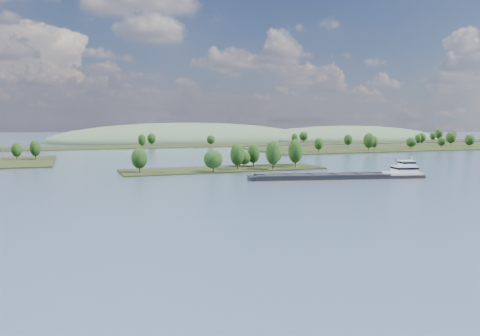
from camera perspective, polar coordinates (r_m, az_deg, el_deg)
name	(u,v)px	position (r m, az deg, el deg)	size (l,w,h in m)	color
ground	(273,185)	(176.68, 4.05, -2.14)	(1800.00, 1800.00, 0.00)	#3C5269
tree_island	(238,161)	(232.61, -0.30, 0.87)	(100.00, 32.04, 15.59)	black
right_bank	(425,146)	(455.20, 21.58, 2.46)	(320.00, 90.00, 15.64)	black
back_shoreline	(159,146)	(447.23, -9.83, 2.69)	(900.00, 60.00, 15.49)	black
hill_east	(347,140)	(608.60, 12.89, 3.37)	(260.00, 140.00, 36.00)	#40583C
hill_west	(187,141)	(555.93, -6.47, 3.26)	(320.00, 160.00, 44.00)	#40583C
cargo_barge	(349,176)	(202.23, 13.16, -0.90)	(74.85, 24.89, 10.10)	black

